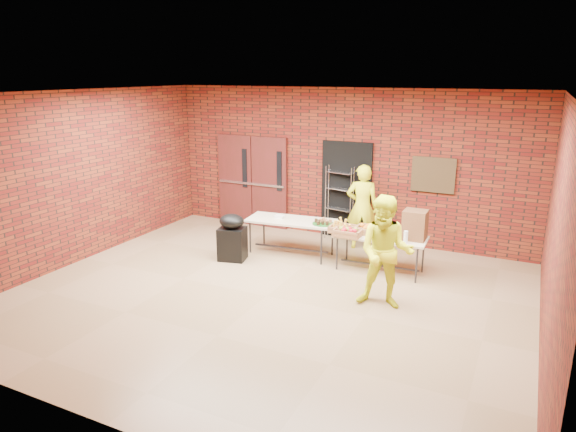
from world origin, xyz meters
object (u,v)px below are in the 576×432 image
Objects in this scene: table_right at (381,239)px; covered_grill at (232,237)px; volunteer_woman at (362,207)px; coffee_dispenser at (415,225)px; table_left at (291,222)px; volunteer_man at (386,252)px; wire_rack at (339,203)px.

covered_grill reaches higher than table_right.
coffee_dispenser is at bearing 126.65° from volunteer_woman.
table_left is 2.77m from volunteer_man.
table_left is 1.19m from covered_grill.
wire_rack is 1.98m from table_right.
volunteer_man is (-0.11, -1.47, -0.05)m from coffee_dispenser.
covered_grill is at bearing -111.59° from wire_rack.
volunteer_woman is 0.99× the size of volunteer_man.
volunteer_man is at bearing -73.89° from table_right.
volunteer_man is (3.18, -0.73, 0.43)m from covered_grill.
table_right is at bearing 100.98° from volunteer_man.
coffee_dispenser is at bearing -24.04° from wire_rack.
volunteer_man reaches higher than wire_rack.
table_left is at bearing 28.44° from covered_grill.
wire_rack reaches higher than table_right.
table_right is 1.31m from volunteer_woman.
wire_rack is 2.36m from coffee_dispenser.
table_right is at bearing -9.93° from table_left.
volunteer_man is at bearing -94.41° from coffee_dispenser.
coffee_dispenser is 0.30× the size of volunteer_woman.
coffee_dispenser is 0.30× the size of volunteer_man.
coffee_dispenser is (1.91, -1.38, 0.13)m from wire_rack.
table_left reaches higher than table_right.
volunteer_woman reaches higher than table_left.
wire_rack is 1.75× the size of covered_grill.
covered_grill is (-1.39, -2.11, -0.34)m from wire_rack.
wire_rack is 1.43m from table_left.
table_left is at bearing 178.93° from coffee_dispenser.
table_left is 1.02× the size of volunteer_man.
table_right is at bearing 107.68° from volunteer_woman.
volunteer_woman is (1.14, 0.95, 0.22)m from table_left.
wire_rack is at bearing 144.25° from coffee_dispenser.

